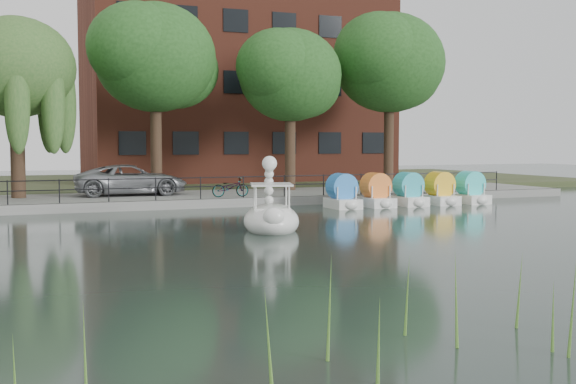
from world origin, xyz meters
TOP-DOWN VIEW (x-y plane):
  - ground_plane at (0.00, 0.00)m, footprint 120.00×120.00m
  - promenade at (0.00, 16.00)m, footprint 40.00×6.00m
  - kerb at (0.00, 13.05)m, footprint 40.00×0.25m
  - land_strip at (0.00, 30.00)m, footprint 60.00×22.00m
  - railing at (0.00, 13.25)m, footprint 32.00×0.05m
  - apartment_building at (7.00, 29.97)m, footprint 20.00×10.07m
  - willow_mid at (-7.50, 17.00)m, footprint 5.32×5.32m
  - broadleaf_center at (-1.00, 18.00)m, footprint 6.00×6.00m
  - broadleaf_right at (6.00, 17.50)m, footprint 5.40×5.40m
  - broadleaf_far at (12.50, 18.50)m, footprint 6.30×6.30m
  - minivan at (-2.49, 16.69)m, footprint 2.97×6.12m
  - bicycle at (1.59, 13.91)m, footprint 0.67×1.74m
  - swan_boat at (0.07, 4.44)m, footprint 2.59×3.31m
  - pedal_boat_row at (9.20, 10.82)m, footprint 7.95×1.70m

SIDE VIEW (x-z plane):
  - ground_plane at x=0.00m, z-range 0.00..0.00m
  - land_strip at x=0.00m, z-range 0.00..0.36m
  - promenade at x=0.00m, z-range 0.00..0.40m
  - kerb at x=0.00m, z-range 0.00..0.40m
  - swan_boat at x=0.07m, z-range -0.69..1.77m
  - pedal_boat_row at x=9.20m, z-range -0.09..1.31m
  - bicycle at x=1.59m, z-range 0.40..1.40m
  - railing at x=0.00m, z-range 0.65..1.65m
  - minivan at x=-2.49m, z-range 0.40..2.08m
  - willow_mid at x=-7.50m, z-range 2.17..10.32m
  - broadleaf_right at x=6.00m, z-range 2.22..10.55m
  - broadleaf_center at x=-1.00m, z-range 2.44..11.69m
  - broadleaf_far at x=12.50m, z-range 2.54..12.25m
  - apartment_building at x=7.00m, z-range 0.36..18.36m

